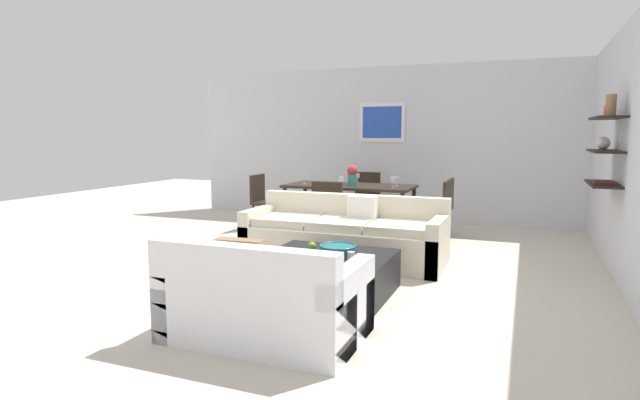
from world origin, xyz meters
The scene contains 21 objects.
ground_plane centered at (0.00, 0.00, 0.00)m, with size 18.00×18.00×0.00m, color beige.
back_wall_unit centered at (0.29, 3.53, 1.35)m, with size 8.40×0.09×2.70m.
right_wall_shelf_unit centered at (3.03, 0.60, 1.35)m, with size 0.34×8.20×2.70m.
sofa_beige centered at (0.09, 0.34, 0.29)m, with size 2.39×0.90×0.78m.
loveseat_white centered at (0.31, -2.14, 0.29)m, with size 1.44×0.90×0.78m.
coffee_table centered at (0.36, -0.94, 0.19)m, with size 1.20×1.03×0.38m.
decorative_bowl centered at (0.44, -0.86, 0.43)m, with size 0.36×0.36×0.09m.
candle_jar centered at (0.62, -1.02, 0.42)m, with size 0.07×0.07×0.07m, color silver.
apple_on_coffee_table centered at (0.14, -0.81, 0.42)m, with size 0.08×0.08×0.08m, color #669E2D.
dining_table centered at (-0.43, 2.07, 0.68)m, with size 1.95×0.91×0.75m.
dining_chair_right_near centered at (0.95, 1.86, 0.50)m, with size 0.44×0.44×0.88m.
dining_chair_foot centered at (-0.43, 1.21, 0.50)m, with size 0.44×0.44×0.88m.
dining_chair_head centered at (-0.43, 2.93, 0.50)m, with size 0.44×0.44×0.88m.
dining_chair_left_near centered at (-1.81, 1.86, 0.50)m, with size 0.44×0.44×0.88m.
dining_chair_right_far centered at (0.95, 2.27, 0.50)m, with size 0.44×0.44×0.88m.
wine_glass_right_near centered at (0.28, 1.95, 0.86)m, with size 0.08×0.08×0.16m.
wine_glass_right_far centered at (0.28, 2.18, 0.85)m, with size 0.06×0.06×0.14m.
wine_glass_head centered at (-0.43, 2.46, 0.86)m, with size 0.07×0.07×0.15m.
wine_glass_foot centered at (-0.43, 1.67, 0.86)m, with size 0.07×0.07×0.16m.
wine_glass_left_near centered at (-1.14, 1.95, 0.87)m, with size 0.07×0.07×0.17m.
centerpiece_vase centered at (-0.38, 2.06, 0.90)m, with size 0.16×0.16×0.30m.
Camera 1 is at (2.10, -5.48, 1.54)m, focal length 29.12 mm.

